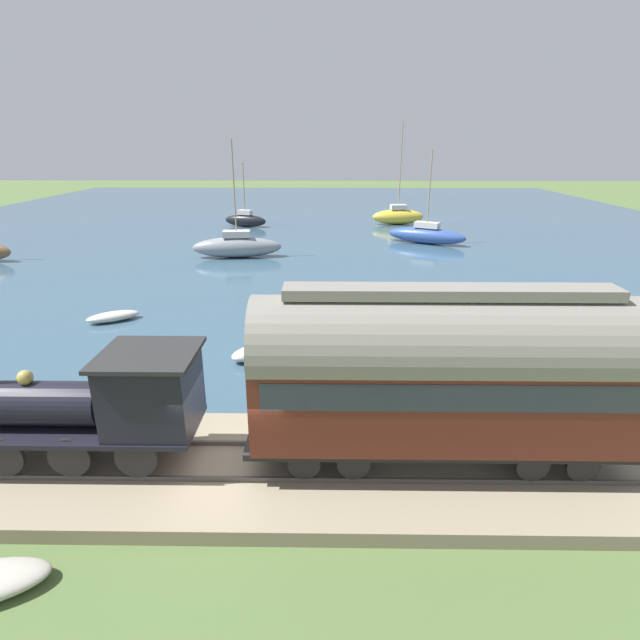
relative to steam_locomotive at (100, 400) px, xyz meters
The scene contains 13 objects.
ground_plane 3.83m from the steam_locomotive, 91.38° to the right, with size 200.00×200.00×0.00m, color #516B38.
harbor_water 42.84m from the steam_locomotive, ahead, with size 80.00×80.00×0.01m.
rail_embankment 3.73m from the steam_locomotive, 90.00° to the right, with size 4.73×56.00×0.49m.
steam_locomotive is the anchor object (origin of this frame).
passenger_coach 8.13m from the steam_locomotive, 90.00° to the right, with size 2.30×9.13×4.43m.
sailboat_blue 33.17m from the steam_locomotive, 24.02° to the right, with size 4.43×6.44×7.31m.
sailboat_gray 24.95m from the steam_locomotive, ahead, with size 2.25×6.46×8.05m.
sailboat_black 38.73m from the steam_locomotive, ahead, with size 2.42×4.49×6.01m.
sailboat_yellow 42.30m from the steam_locomotive, 17.23° to the right, with size 2.16×5.30×9.67m.
rowboat_near_shore 7.77m from the steam_locomotive, 20.33° to the right, with size 1.97×2.09×0.52m.
rowboat_mid_harbor 12.26m from the steam_locomotive, 21.94° to the left, with size 1.89×2.41×0.45m.
rowboat_far_out 12.10m from the steam_locomotive, 54.68° to the right, with size 2.17×2.87×0.56m.
rowboat_off_pier 14.64m from the steam_locomotive, 33.00° to the right, with size 1.38×2.07×0.50m.
Camera 1 is at (-10.36, -2.19, 7.88)m, focal length 28.00 mm.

